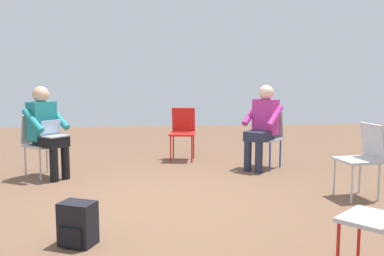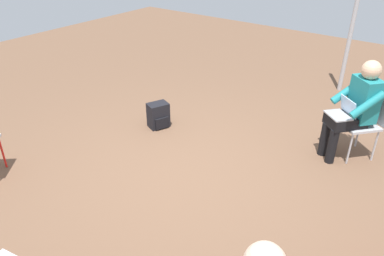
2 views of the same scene
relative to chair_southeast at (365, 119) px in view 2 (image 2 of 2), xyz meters
name	(u,v)px [view 2 (image 2 of 2)]	position (x,y,z in m)	size (l,w,h in m)	color
ground_plane	(187,175)	(-1.66, 1.44, -0.50)	(14.00, 14.00, 0.00)	brown
chair_southeast	(365,119)	(0.00, 0.00, 0.00)	(0.59, 0.58, 0.85)	#B7B7BC
person_with_laptop	(355,106)	(-0.13, 0.11, 0.20)	(0.64, 0.63, 1.24)	black
backpack_near_laptop_user	(158,117)	(-0.96, 2.49, -0.34)	(0.34, 0.31, 0.36)	black
tent_pole_near	(353,23)	(1.94, 0.84, 0.66)	(0.07, 0.07, 2.32)	#B2B2B7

